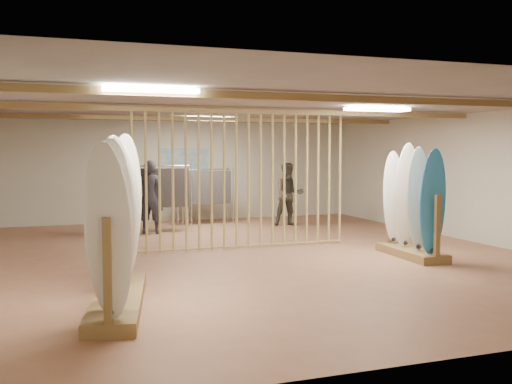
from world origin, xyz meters
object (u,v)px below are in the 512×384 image
object	(u,v)px
clothing_rack_b	(206,187)
shopper_a	(150,192)
rack_right	(412,220)
clothing_rack_a	(158,188)
shopper_b	(289,190)
rack_left	(117,250)

from	to	relation	value
clothing_rack_b	shopper_a	world-z (taller)	shopper_a
rack_right	clothing_rack_a	size ratio (longest dim) A/B	1.23
shopper_b	shopper_a	bearing A→B (deg)	-166.76
shopper_a	clothing_rack_b	bearing A→B (deg)	-120.48
clothing_rack_b	shopper_b	size ratio (longest dim) A/B	0.81
rack_left	clothing_rack_a	distance (m)	7.10
rack_left	shopper_a	world-z (taller)	rack_left
rack_right	shopper_b	bearing A→B (deg)	97.46
shopper_a	rack_left	bearing A→B (deg)	99.36
rack_left	shopper_b	size ratio (longest dim) A/B	1.45
clothing_rack_b	shopper_b	world-z (taller)	shopper_b
clothing_rack_b	shopper_b	distance (m)	2.23
clothing_rack_a	shopper_b	distance (m)	3.45
shopper_a	shopper_b	bearing A→B (deg)	-153.35
shopper_a	shopper_b	xyz separation A→B (m)	(3.69, 0.27, -0.05)
rack_left	shopper_a	distance (m)	6.76
shopper_a	shopper_b	distance (m)	3.70
shopper_b	clothing_rack_a	bearing A→B (deg)	-171.16
clothing_rack_a	shopper_a	distance (m)	0.38
rack_left	shopper_b	xyz separation A→B (m)	(5.23, 6.85, 0.21)
rack_right	clothing_rack_a	bearing A→B (deg)	130.36
rack_left	clothing_rack_a	xyz separation A→B (m)	(1.79, 6.86, 0.35)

